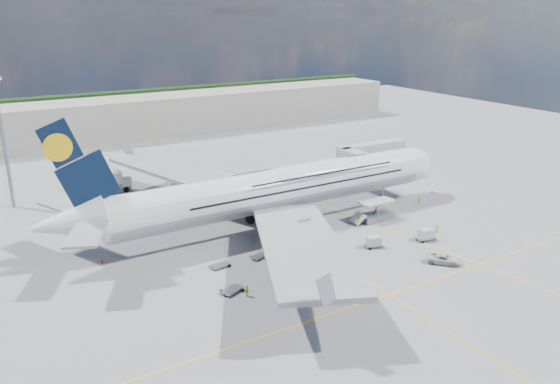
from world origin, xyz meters
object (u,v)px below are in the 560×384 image
dolly_row_a (232,290)px  dolly_row_b (259,256)px  dolly_back (220,265)px  dolly_nose_far (426,234)px  airliner (279,188)px  cone_wing_left_outer (181,183)px  catering_truck_outer (112,183)px  crew_van (437,229)px  light_mast (4,142)px  service_van (444,259)px  cone_nose (432,191)px  cargo_loader (375,213)px  cone_wing_right_outer (297,287)px  crew_tug (333,244)px  crew_nose (419,199)px  crew_wing (247,291)px  cone_tail (102,261)px  baggage_tug (305,265)px  catering_truck_inner (197,183)px  cone_wing_left_inner (237,204)px  dolly_row_c (312,254)px  dolly_nose_near (374,242)px  crew_loader (356,221)px

dolly_row_a → dolly_row_b: (8.47, 7.70, -0.06)m
dolly_back → dolly_nose_far: size_ratio=0.94×
airliner → cone_wing_left_outer: airliner is taller
catering_truck_outer → crew_van: bearing=-51.9°
airliner → light_mast: size_ratio=3.10×
cone_wing_left_outer → dolly_row_a: bearing=-103.5°
service_van → cone_nose: bearing=4.0°
cargo_loader → light_mast: size_ratio=0.33×
cargo_loader → cone_wing_right_outer: cargo_loader is taller
dolly_nose_far → crew_tug: dolly_nose_far is taller
crew_nose → cone_nose: bearing=4.0°
airliner → crew_wing: airliner is taller
service_van → cone_tail: 52.67m
baggage_tug → catering_truck_inner: bearing=82.3°
dolly_row_b → catering_truck_inner: (4.38, 35.06, 1.80)m
cone_wing_left_inner → crew_wing: bearing=-114.5°
dolly_row_c → dolly_nose_far: (20.73, -3.62, 0.14)m
crew_nose → dolly_nose_near: bearing=-173.9°
baggage_tug → crew_wing: 11.72m
crew_wing → dolly_back: bearing=-10.3°
light_mast → dolly_row_b: 56.27m
catering_truck_outer → crew_tug: bearing=-65.8°
baggage_tug → catering_truck_inner: 41.95m
cargo_loader → crew_wing: cargo_loader is taller
dolly_row_c → crew_van: dolly_row_c is taller
cone_wing_left_outer → dolly_nose_far: bearing=-64.8°
dolly_back → crew_loader: (28.41, 2.84, 0.49)m
service_van → cone_nose: 35.07m
catering_truck_inner → crew_wing: (-11.63, -44.90, -1.29)m
cone_wing_left_outer → cone_tail: size_ratio=0.94×
catering_truck_outer → dolly_nose_far: bearing=-55.5°
airliner → dolly_row_b: (-9.98, -10.64, -6.56)m
dolly_row_b → crew_van: 32.49m
catering_truck_outer → cone_nose: catering_truck_outer is taller
dolly_row_a → dolly_row_b: bearing=18.7°
dolly_row_a → dolly_back: 8.08m
dolly_row_a → catering_truck_inner: 44.69m
cargo_loader → catering_truck_outer: (-37.71, 41.02, 0.87)m
cargo_loader → baggage_tug: size_ratio=3.36×
catering_truck_inner → catering_truck_outer: catering_truck_outer is taller
dolly_nose_near → service_van: bearing=-44.7°
crew_wing → light_mast: bearing=15.9°
dolly_back → catering_truck_inner: bearing=64.3°
crew_wing → dolly_row_a: bearing=23.0°
dolly_row_b → dolly_back: (-6.63, 0.17, 0.04)m
service_van → crew_loader: (-1.73, 19.32, 0.09)m
crew_wing → cone_tail: crew_wing is taller
dolly_back → crew_loader: bearing=-2.5°
airliner → crew_tug: 15.14m
dolly_row_a → catering_truck_outer: catering_truck_outer is taller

